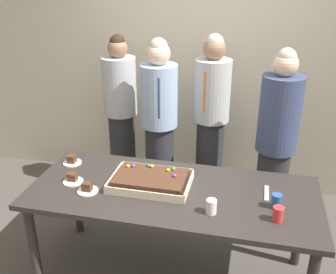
# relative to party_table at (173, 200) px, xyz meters

# --- Properties ---
(ground_plane) EXTENTS (12.00, 12.00, 0.00)m
(ground_plane) POSITION_rel_party_table_xyz_m (0.00, 0.00, -0.70)
(ground_plane) COLOR #4C4742
(interior_back_panel) EXTENTS (8.00, 0.12, 3.00)m
(interior_back_panel) POSITION_rel_party_table_xyz_m (0.00, 1.60, 0.80)
(interior_back_panel) COLOR #B2A893
(interior_back_panel) RESTS_ON ground_plane
(party_table) EXTENTS (2.08, 0.88, 0.79)m
(party_table) POSITION_rel_party_table_xyz_m (0.00, 0.00, 0.00)
(party_table) COLOR #2D2826
(party_table) RESTS_ON ground_plane
(sheet_cake) EXTENTS (0.58, 0.40, 0.10)m
(sheet_cake) POSITION_rel_party_table_xyz_m (-0.17, 0.04, 0.12)
(sheet_cake) COLOR beige
(sheet_cake) RESTS_ON party_table
(plated_slice_near_left) EXTENTS (0.15, 0.15, 0.07)m
(plated_slice_near_left) POSITION_rel_party_table_xyz_m (-0.89, 0.22, 0.11)
(plated_slice_near_left) COLOR white
(plated_slice_near_left) RESTS_ON party_table
(plated_slice_near_right) EXTENTS (0.15, 0.15, 0.07)m
(plated_slice_near_right) POSITION_rel_party_table_xyz_m (-0.75, -0.05, 0.11)
(plated_slice_near_right) COLOR white
(plated_slice_near_right) RESTS_ON party_table
(plated_slice_far_left) EXTENTS (0.15, 0.15, 0.07)m
(plated_slice_far_left) POSITION_rel_party_table_xyz_m (-0.59, -0.15, 0.11)
(plated_slice_far_left) COLOR white
(plated_slice_far_left) RESTS_ON party_table
(drink_cup_nearest) EXTENTS (0.07, 0.07, 0.10)m
(drink_cup_nearest) POSITION_rel_party_table_xyz_m (0.72, -0.05, 0.14)
(drink_cup_nearest) COLOR #2D5199
(drink_cup_nearest) RESTS_ON party_table
(drink_cup_middle) EXTENTS (0.07, 0.07, 0.10)m
(drink_cup_middle) POSITION_rel_party_table_xyz_m (0.73, -0.20, 0.14)
(drink_cup_middle) COLOR red
(drink_cup_middle) RESTS_ON party_table
(drink_cup_far_end) EXTENTS (0.07, 0.07, 0.10)m
(drink_cup_far_end) POSITION_rel_party_table_xyz_m (0.30, -0.21, 0.14)
(drink_cup_far_end) COLOR white
(drink_cup_far_end) RESTS_ON party_table
(cake_server_utensil) EXTENTS (0.03, 0.20, 0.01)m
(cake_server_utensil) POSITION_rel_party_table_xyz_m (0.66, 0.11, 0.09)
(cake_server_utensil) COLOR silver
(cake_server_utensil) RESTS_ON party_table
(person_serving_front) EXTENTS (0.33, 0.33, 1.68)m
(person_serving_front) POSITION_rel_party_table_xyz_m (-0.80, 1.16, 0.17)
(person_serving_front) COLOR #28282D
(person_serving_front) RESTS_ON ground_plane
(person_green_shirt_behind) EXTENTS (0.34, 0.34, 1.73)m
(person_green_shirt_behind) POSITION_rel_party_table_xyz_m (0.13, 1.13, 0.20)
(person_green_shirt_behind) COLOR #28282D
(person_green_shirt_behind) RESTS_ON ground_plane
(person_striped_tie_right) EXTENTS (0.34, 0.34, 1.69)m
(person_striped_tie_right) POSITION_rel_party_table_xyz_m (0.73, 0.78, 0.18)
(person_striped_tie_right) COLOR #28282D
(person_striped_tie_right) RESTS_ON ground_plane
(person_far_right_suit) EXTENTS (0.34, 0.34, 1.71)m
(person_far_right_suit) POSITION_rel_party_table_xyz_m (-0.33, 0.93, 0.19)
(person_far_right_suit) COLOR #28282D
(person_far_right_suit) RESTS_ON ground_plane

